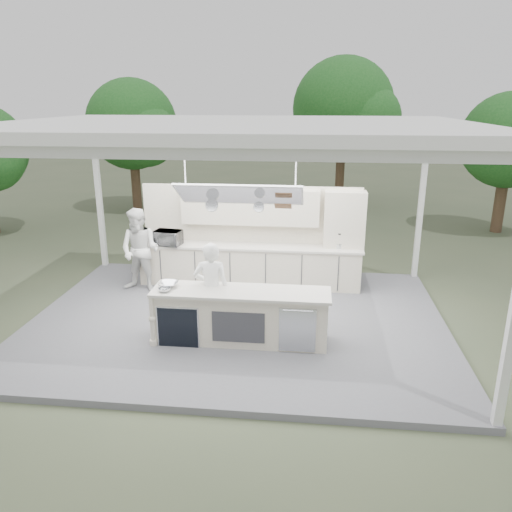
# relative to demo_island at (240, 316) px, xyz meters

# --- Properties ---
(ground) EXTENTS (90.00, 90.00, 0.00)m
(ground) POSITION_rel_demo_island_xyz_m (-0.18, 0.91, -0.60)
(ground) COLOR #454C34
(ground) RESTS_ON ground
(stage_deck) EXTENTS (8.00, 6.00, 0.12)m
(stage_deck) POSITION_rel_demo_island_xyz_m (-0.18, 0.91, -0.54)
(stage_deck) COLOR #59595E
(stage_deck) RESTS_ON ground
(tent) EXTENTS (8.20, 6.20, 3.86)m
(tent) POSITION_rel_demo_island_xyz_m (-0.18, 0.90, 3.11)
(tent) COLOR white
(tent) RESTS_ON ground
(demo_island) EXTENTS (3.10, 0.79, 0.95)m
(demo_island) POSITION_rel_demo_island_xyz_m (0.00, 0.00, 0.00)
(demo_island) COLOR beige
(demo_island) RESTS_ON stage_deck
(back_counter) EXTENTS (5.08, 0.72, 0.95)m
(back_counter) POSITION_rel_demo_island_xyz_m (-0.18, 2.81, 0.00)
(back_counter) COLOR beige
(back_counter) RESTS_ON stage_deck
(back_wall_unit) EXTENTS (5.05, 0.48, 2.25)m
(back_wall_unit) POSITION_rel_demo_island_xyz_m (0.27, 3.03, 0.98)
(back_wall_unit) COLOR beige
(back_wall_unit) RESTS_ON stage_deck
(tree_cluster) EXTENTS (19.55, 9.40, 5.85)m
(tree_cluster) POSITION_rel_demo_island_xyz_m (-0.34, 10.68, 2.69)
(tree_cluster) COLOR brown
(tree_cluster) RESTS_ON ground
(head_chef) EXTENTS (0.66, 0.46, 1.74)m
(head_chef) POSITION_rel_demo_island_xyz_m (-0.54, 0.21, 0.39)
(head_chef) COLOR white
(head_chef) RESTS_ON stage_deck
(sous_chef) EXTENTS (1.00, 0.84, 1.86)m
(sous_chef) POSITION_rel_demo_island_xyz_m (-2.52, 2.18, 0.46)
(sous_chef) COLOR silver
(sous_chef) RESTS_ON stage_deck
(toaster_oven) EXTENTS (0.65, 0.49, 0.33)m
(toaster_oven) POSITION_rel_demo_island_xyz_m (-2.01, 2.61, 0.64)
(toaster_oven) COLOR #AEB0B5
(toaster_oven) RESTS_ON back_counter
(bowl_large) EXTENTS (0.36, 0.36, 0.08)m
(bowl_large) POSITION_rel_demo_island_xyz_m (-1.28, 0.06, 0.52)
(bowl_large) COLOR silver
(bowl_large) RESTS_ON demo_island
(bowl_small) EXTENTS (0.28, 0.28, 0.07)m
(bowl_small) POSITION_rel_demo_island_xyz_m (-1.28, -0.18, 0.51)
(bowl_small) COLOR #B2B4B9
(bowl_small) RESTS_ON demo_island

